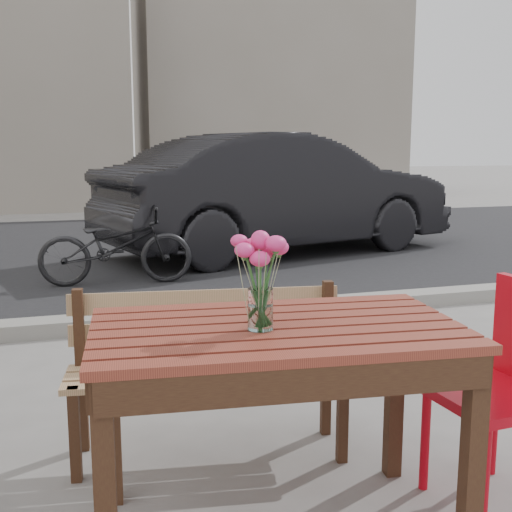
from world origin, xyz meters
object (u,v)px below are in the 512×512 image
(main_table, at_px, (277,361))
(parked_car, at_px, (279,194))
(main_vase, at_px, (260,269))
(bicycle, at_px, (116,246))
(red_chair, at_px, (511,377))

(main_table, height_order, parked_car, parked_car)
(main_table, distance_m, main_vase, 0.35)
(main_table, distance_m, bicycle, 4.63)
(main_vase, height_order, parked_car, parked_car)
(main_vase, bearing_deg, red_chair, -0.54)
(red_chair, relative_size, parked_car, 0.18)
(main_table, xyz_separation_m, red_chair, (0.96, -0.05, -0.15))
(red_chair, relative_size, bicycle, 0.57)
(red_chair, bearing_deg, parked_car, 165.21)
(main_vase, bearing_deg, bicycle, 91.07)
(bicycle, bearing_deg, main_table, -173.05)
(main_vase, relative_size, parked_car, 0.07)
(parked_car, distance_m, bicycle, 2.75)
(main_table, distance_m, parked_car, 6.44)
(main_table, bearing_deg, red_chair, 3.35)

